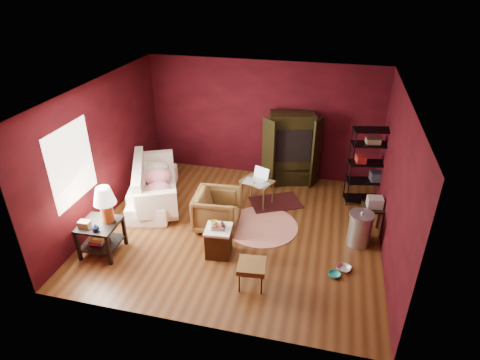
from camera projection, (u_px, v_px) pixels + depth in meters
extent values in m
cube|color=brown|center=(238.00, 229.00, 8.04)|extent=(5.50, 5.00, 0.02)
cube|color=white|center=(237.00, 91.00, 6.68)|extent=(5.50, 5.00, 0.02)
cube|color=#41090F|center=(263.00, 120.00, 9.50)|extent=(5.50, 0.02, 2.80)
cube|color=#41090F|center=(191.00, 250.00, 5.22)|extent=(5.50, 0.02, 2.80)
cube|color=#41090F|center=(102.00, 151.00, 7.93)|extent=(0.02, 5.00, 2.80)
cube|color=#41090F|center=(395.00, 183.00, 6.79)|extent=(0.02, 5.00, 2.80)
cube|color=white|center=(72.00, 164.00, 6.97)|extent=(0.02, 1.20, 1.40)
imported|color=white|center=(153.00, 185.00, 8.74)|extent=(1.14, 2.18, 0.82)
imported|color=black|center=(217.00, 209.00, 7.88)|extent=(0.84, 0.88, 0.86)
imported|color=silver|center=(345.00, 264.00, 6.90)|extent=(0.24, 0.15, 0.24)
imported|color=teal|center=(335.00, 272.00, 6.76)|extent=(0.21, 0.08, 0.21)
imported|color=#0B183B|center=(95.00, 227.00, 6.87)|extent=(0.16, 0.16, 0.13)
imported|color=#FBF37A|center=(214.00, 223.00, 6.98)|extent=(0.16, 0.15, 0.13)
cube|color=black|center=(99.00, 224.00, 7.10)|extent=(0.68, 0.68, 0.04)
cube|color=black|center=(103.00, 243.00, 7.30)|extent=(0.63, 0.63, 0.03)
cube|color=black|center=(78.00, 246.00, 7.04)|extent=(0.06, 0.06, 0.62)
cube|color=black|center=(109.00, 250.00, 6.94)|extent=(0.06, 0.06, 0.62)
cube|color=black|center=(95.00, 227.00, 7.55)|extent=(0.06, 0.06, 0.62)
cube|color=black|center=(124.00, 230.00, 7.45)|extent=(0.06, 0.06, 0.62)
cylinder|color=#CF6725|center=(107.00, 212.00, 7.07)|extent=(0.23, 0.23, 0.37)
cone|color=#F2E5C6|center=(104.00, 195.00, 6.91)|extent=(0.41, 0.41, 0.31)
cube|color=olive|center=(85.00, 224.00, 6.95)|extent=(0.20, 0.14, 0.13)
cube|color=red|center=(99.00, 240.00, 7.28)|extent=(0.25, 0.32, 0.03)
cube|color=#327CCA|center=(100.00, 239.00, 7.26)|extent=(0.25, 0.32, 0.03)
cube|color=#E3CC4B|center=(100.00, 237.00, 7.24)|extent=(0.25, 0.32, 0.03)
cube|color=white|center=(157.00, 190.00, 8.80)|extent=(1.52, 2.07, 0.40)
cube|color=white|center=(139.00, 181.00, 8.61)|extent=(0.95, 1.82, 0.81)
cube|color=white|center=(157.00, 205.00, 7.87)|extent=(0.81, 0.50, 0.55)
cube|color=white|center=(156.00, 163.00, 9.52)|extent=(0.81, 0.50, 0.55)
ellipsoid|color=#FF2446|center=(159.00, 190.00, 8.18)|extent=(0.69, 0.69, 0.28)
ellipsoid|color=#FF2446|center=(158.00, 177.00, 8.64)|extent=(0.77, 0.77, 0.32)
ellipsoid|color=white|center=(158.00, 168.00, 9.10)|extent=(0.64, 0.64, 0.26)
cube|color=#452910|center=(219.00, 242.00, 7.21)|extent=(0.47, 0.47, 0.52)
cube|color=white|center=(218.00, 229.00, 7.08)|extent=(0.50, 0.50, 0.05)
cube|color=beige|center=(218.00, 228.00, 7.06)|extent=(0.27, 0.22, 0.02)
cube|color=#5077BB|center=(218.00, 227.00, 7.05)|extent=(0.27, 0.23, 0.02)
cube|color=#D56250|center=(218.00, 226.00, 7.04)|extent=(0.23, 0.18, 0.02)
cube|color=black|center=(223.00, 224.00, 7.05)|extent=(0.11, 0.16, 0.02)
cube|color=black|center=(252.00, 266.00, 6.42)|extent=(0.49, 0.49, 0.09)
cube|color=black|center=(252.00, 269.00, 6.45)|extent=(0.44, 0.44, 0.02)
cylinder|color=black|center=(239.00, 283.00, 6.40)|extent=(0.02, 0.02, 0.37)
cylinder|color=black|center=(261.00, 285.00, 6.36)|extent=(0.02, 0.02, 0.37)
cylinder|color=black|center=(242.00, 268.00, 6.71)|extent=(0.02, 0.02, 0.37)
cylinder|color=black|center=(263.00, 270.00, 6.67)|extent=(0.02, 0.02, 0.37)
cylinder|color=beige|center=(262.00, 226.00, 8.09)|extent=(1.88, 1.88, 0.01)
cube|color=#511517|center=(275.00, 202.00, 8.87)|extent=(1.29, 1.13, 0.01)
cube|color=brown|center=(257.00, 181.00, 8.61)|extent=(0.78, 0.67, 0.03)
cylinder|color=brown|center=(242.00, 192.00, 8.76)|extent=(0.05, 0.05, 0.55)
cylinder|color=brown|center=(264.00, 200.00, 8.47)|extent=(0.05, 0.05, 0.55)
cylinder|color=brown|center=(251.00, 185.00, 9.02)|extent=(0.05, 0.05, 0.55)
cylinder|color=brown|center=(273.00, 193.00, 8.73)|extent=(0.05, 0.05, 0.55)
cube|color=silver|center=(258.00, 180.00, 8.62)|extent=(0.41, 0.35, 0.02)
cube|color=silver|center=(261.00, 173.00, 8.65)|extent=(0.35, 0.20, 0.24)
cube|color=beige|center=(250.00, 181.00, 8.59)|extent=(0.28, 0.36, 0.00)
cube|color=beige|center=(261.00, 185.00, 8.46)|extent=(0.37, 0.40, 0.00)
cube|color=black|center=(291.00, 148.00, 9.35)|extent=(1.11, 0.78, 1.73)
cube|color=black|center=(292.00, 143.00, 9.19)|extent=(0.90, 0.60, 0.77)
cube|color=black|center=(268.00, 153.00, 9.12)|extent=(0.34, 0.30, 1.64)
cube|color=black|center=(316.00, 153.00, 9.14)|extent=(0.19, 0.40, 1.64)
cube|color=#323538|center=(291.00, 146.00, 9.27)|extent=(0.66, 0.58, 0.47)
cube|color=black|center=(293.00, 150.00, 9.06)|extent=(0.44, 0.12, 0.36)
cube|color=black|center=(290.00, 167.00, 9.53)|extent=(0.91, 0.64, 0.05)
cylinder|color=black|center=(351.00, 170.00, 8.38)|extent=(0.03, 0.03, 1.72)
cylinder|color=black|center=(390.00, 171.00, 8.35)|extent=(0.03, 0.03, 1.72)
cylinder|color=black|center=(348.00, 163.00, 8.68)|extent=(0.03, 0.03, 1.72)
cylinder|color=black|center=(385.00, 164.00, 8.65)|extent=(0.03, 0.03, 1.72)
cube|color=black|center=(363.00, 198.00, 8.88)|extent=(0.90, 0.52, 0.02)
cube|color=black|center=(366.00, 181.00, 8.68)|extent=(0.90, 0.52, 0.02)
cube|color=black|center=(369.00, 163.00, 8.47)|extent=(0.90, 0.52, 0.02)
cube|color=black|center=(372.00, 144.00, 8.26)|extent=(0.90, 0.52, 0.02)
cube|color=black|center=(375.00, 130.00, 8.11)|extent=(0.90, 0.52, 0.02)
cube|color=maroon|center=(361.00, 159.00, 8.43)|extent=(0.23, 0.27, 0.15)
cube|color=#2D2D38|center=(376.00, 176.00, 8.61)|extent=(0.28, 0.28, 0.19)
cube|color=brown|center=(373.00, 141.00, 8.23)|extent=(0.32, 0.24, 0.11)
cube|color=black|center=(374.00, 208.00, 7.63)|extent=(0.45, 0.45, 0.04)
cube|color=black|center=(364.00, 225.00, 7.64)|extent=(0.04, 0.04, 0.58)
cube|color=black|center=(382.00, 226.00, 7.60)|extent=(0.04, 0.04, 0.58)
cube|color=black|center=(361.00, 215.00, 7.94)|extent=(0.04, 0.04, 0.58)
cube|color=black|center=(379.00, 216.00, 7.90)|extent=(0.04, 0.04, 0.58)
cube|color=#B3B3B8|center=(375.00, 202.00, 7.57)|extent=(0.31, 0.26, 0.20)
cylinder|color=silver|center=(360.00, 230.00, 7.45)|extent=(0.55, 0.55, 0.63)
cylinder|color=silver|center=(362.00, 215.00, 7.29)|extent=(0.60, 0.60, 0.04)
sphere|color=silver|center=(362.00, 213.00, 7.27)|extent=(0.08, 0.08, 0.06)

